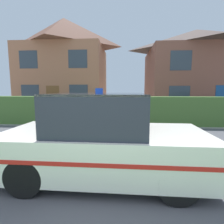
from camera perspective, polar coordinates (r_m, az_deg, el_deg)
name	(u,v)px	position (r m, az deg, el deg)	size (l,w,h in m)	color
road_strip	(108,150)	(5.33, -1.23, -12.33)	(28.00, 6.43, 0.01)	#4C4C51
garden_hedge	(117,111)	(9.02, 1.56, 0.46)	(13.50, 0.73, 1.45)	#4C7233
police_car	(103,139)	(3.60, -2.86, -8.93)	(4.04, 1.88, 1.81)	black
house_left	(65,64)	(16.61, -15.10, 14.85)	(7.15, 5.60, 7.95)	#A86B4C
house_right	(195,71)	(16.46, 25.36, 12.13)	(7.92, 6.37, 6.65)	brown
wheelie_bin	(204,114)	(10.01, 27.85, -0.57)	(0.77, 0.77, 1.14)	#474C8C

